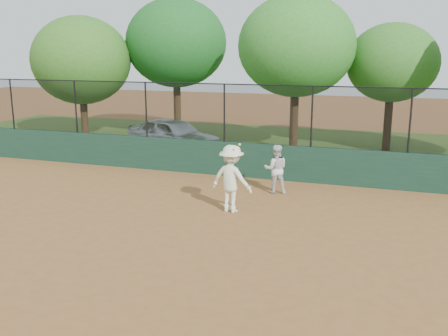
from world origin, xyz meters
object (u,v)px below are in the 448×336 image
(tree_1, at_px, (176,43))
(tree_3, at_px, (392,63))
(tree_0, at_px, (81,61))
(player_main, at_px, (231,179))
(tree_2, at_px, (296,46))
(parked_car, at_px, (173,135))
(player_second, at_px, (276,169))

(tree_1, xyz_separation_m, tree_3, (10.07, -0.21, -0.87))
(tree_0, height_order, tree_3, tree_0)
(player_main, relative_size, tree_2, 0.30)
(parked_car, xyz_separation_m, tree_1, (-1.41, 3.57, 3.89))
(parked_car, relative_size, player_second, 2.94)
(player_second, relative_size, tree_2, 0.23)
(tree_0, relative_size, tree_2, 0.90)
(player_main, bearing_deg, tree_3, 69.97)
(parked_car, bearing_deg, tree_2, -51.21)
(tree_0, bearing_deg, parked_car, -14.78)
(player_second, height_order, tree_1, tree_1)
(player_second, relative_size, tree_3, 0.27)
(tree_1, bearing_deg, tree_0, -151.89)
(tree_1, bearing_deg, tree_2, -15.49)
(tree_0, bearing_deg, player_main, -39.06)
(tree_2, xyz_separation_m, tree_3, (3.82, 1.52, -0.69))
(parked_car, height_order, player_second, same)
(parked_car, xyz_separation_m, player_second, (5.60, -4.73, -0.00))
(tree_0, bearing_deg, tree_2, 2.27)
(tree_1, bearing_deg, parked_car, -68.43)
(tree_3, bearing_deg, tree_2, -158.24)
(parked_car, bearing_deg, player_main, -126.72)
(player_second, distance_m, player_main, 2.33)
(player_second, height_order, player_main, player_main)
(player_main, relative_size, tree_0, 0.33)
(tree_0, distance_m, tree_1, 4.61)
(tree_0, bearing_deg, tree_1, 28.11)
(tree_0, bearing_deg, player_second, -29.18)
(player_main, xyz_separation_m, tree_3, (3.76, 10.30, 2.85))
(parked_car, relative_size, player_main, 2.23)
(parked_car, height_order, tree_3, tree_3)
(parked_car, bearing_deg, tree_3, -50.76)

